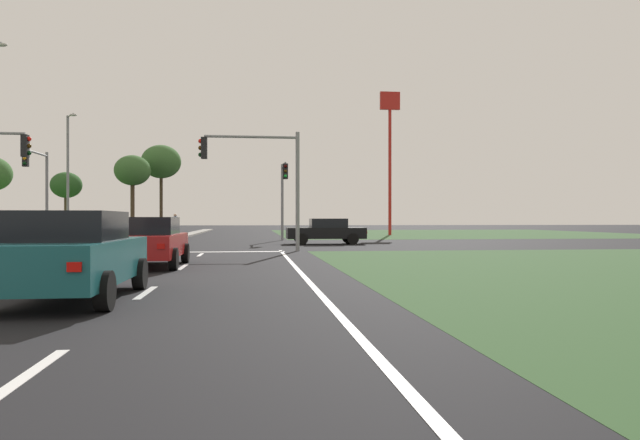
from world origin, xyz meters
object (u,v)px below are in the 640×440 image
Objects in this scene: traffic_signal_near_right at (261,169)px; street_lamp_third at (68,170)px; car_red_fifth at (148,241)px; car_teal_fourth at (73,255)px; traffic_signal_far_left at (39,179)px; treeline_fourth at (161,162)px; car_navy_second at (74,231)px; treeline_second at (66,186)px; pedestrian_at_median at (175,223)px; fastfood_pole_sign at (390,132)px; car_black_third at (326,231)px; treeline_third at (132,171)px; traffic_signal_far_right at (283,187)px.

street_lamp_third is at bearing 124.66° from traffic_signal_near_right.
car_teal_fourth is at bearing -90.46° from car_red_fifth.
treeline_fourth is at bearing 83.78° from traffic_signal_far_left.
traffic_signal_near_right is 25.76m from street_lamp_third.
car_navy_second is 0.69× the size of treeline_second.
car_red_fifth is at bearing 108.90° from pedestrian_at_median.
street_lamp_third is 19.73m from treeline_fourth.
car_teal_fourth is 0.35× the size of fastfood_pole_sign.
car_black_third is 0.56× the size of treeline_third.
traffic_signal_far_left is 0.59× the size of treeline_fourth.
traffic_signal_near_right is 38.08m from treeline_third.
treeline_second is (-6.44, 26.38, 1.07)m from traffic_signal_far_left.
traffic_signal_far_right is 0.89× the size of traffic_signal_far_left.
traffic_signal_far_right is (5.15, 19.74, 2.76)m from car_red_fifth.
car_black_third is 5.91m from traffic_signal_far_right.
car_navy_second is 0.34× the size of fastfood_pole_sign.
fastfood_pole_sign is (26.57, 3.92, 4.01)m from street_lamp_third.
traffic_signal_far_right is (11.05, 6.93, 2.72)m from car_navy_second.
car_navy_second is 36.16m from treeline_fourth.
car_navy_second is 0.55× the size of treeline_third.
traffic_signal_far_left is (-15.20, 0.12, 0.38)m from traffic_signal_far_right.
street_lamp_third is at bearing -20.60° from pedestrian_at_median.
car_navy_second is at bearing -136.50° from fastfood_pole_sign.
car_red_fifth is at bearing -81.81° from treeline_fourth.
car_red_fifth is 0.47× the size of treeline_fourth.
street_lamp_third is at bearing 96.54° from traffic_signal_far_left.
fastfood_pole_sign reaches higher than street_lamp_third.
treeline_fourth is at bearing 112.98° from traffic_signal_far_right.
traffic_signal_far_right reaches higher than pedestrian_at_median.
treeline_fourth is at bearing 12.04° from treeline_second.
traffic_signal_near_right is (-1.65, -11.73, 0.17)m from traffic_signal_far_right.
treeline_fourth reaches higher than treeline_second.
fastfood_pole_sign is 27.02m from treeline_third.
traffic_signal_far_right is at bearing -50.77° from treeline_second.
car_teal_fourth is at bearing -163.78° from car_navy_second.
treeline_second is (-31.95, 13.17, -4.32)m from fastfood_pole_sign.
treeline_third is (-6.98, 20.70, 5.25)m from pedestrian_at_median.
pedestrian_at_median is (3.71, 10.30, 0.34)m from car_navy_second.
treeline_second reaches higher than pedestrian_at_median.
fastfood_pole_sign is at bearing 52.30° from traffic_signal_far_right.
car_red_fifth is 0.85× the size of traffic_signal_near_right.
car_navy_second reaches higher than car_black_third.
pedestrian_at_median is at bearing 155.34° from traffic_signal_far_right.
fastfood_pole_sign is (8.10, 18.06, 8.54)m from car_black_third.
traffic_signal_far_right is (-2.21, 4.73, 2.77)m from car_black_third.
car_navy_second is 10.94m from traffic_signal_near_right.
street_lamp_third reaches higher than pedestrian_at_median.
traffic_signal_far_right is 34.24m from treeline_second.
fastfood_pole_sign reaches higher than traffic_signal_far_right.
pedestrian_at_median is at bearing 110.65° from traffic_signal_near_right.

